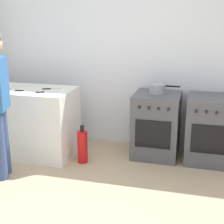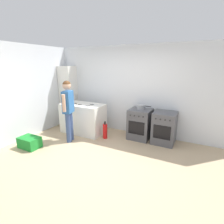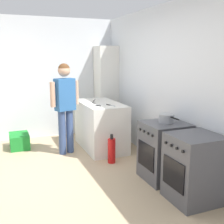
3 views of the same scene
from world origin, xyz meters
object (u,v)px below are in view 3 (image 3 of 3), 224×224
(knife_utility, at_px, (111,105))
(person, at_px, (65,100))
(larder_cabinet, at_px, (106,91))
(knife_carving, at_px, (94,100))
(knife_paring, at_px, (97,105))
(fire_extinguisher, at_px, (112,150))
(knife_chef, at_px, (96,104))
(recycling_crate_lower, at_px, (19,141))
(oven_left, at_px, (164,151))
(pot, at_px, (167,118))
(oven_right, at_px, (194,168))

(knife_utility, xyz_separation_m, person, (-0.30, -0.77, 0.09))
(larder_cabinet, bearing_deg, knife_carving, -37.81)
(knife_paring, relative_size, fire_extinguisher, 0.40)
(fire_extinguisher, bearing_deg, knife_paring, -173.21)
(knife_chef, xyz_separation_m, recycling_crate_lower, (-0.68, -1.36, -0.76))
(knife_carving, distance_m, recycling_crate_lower, 1.68)
(oven_left, height_order, recycling_crate_lower, oven_left)
(pot, relative_size, knife_utility, 1.62)
(knife_paring, xyz_separation_m, fire_extinguisher, (0.55, 0.07, -0.69))
(oven_left, xyz_separation_m, person, (-1.64, -1.08, 0.57))
(knife_paring, relative_size, recycling_crate_lower, 0.38)
(knife_carving, bearing_deg, knife_paring, -13.60)
(fire_extinguisher, height_order, larder_cabinet, larder_cabinet)
(oven_left, relative_size, larder_cabinet, 0.42)
(knife_chef, bearing_deg, knife_utility, 37.58)
(knife_paring, bearing_deg, fire_extinguisher, 6.79)
(knife_carving, distance_m, person, 0.77)
(oven_left, bearing_deg, knife_carving, -168.57)
(pot, xyz_separation_m, larder_cabinet, (-2.65, 0.08, 0.09))
(oven_left, xyz_separation_m, knife_chef, (-1.60, -0.51, 0.48))
(oven_left, bearing_deg, larder_cabinet, 177.80)
(oven_right, relative_size, person, 0.51)
(pot, bearing_deg, larder_cabinet, 178.22)
(oven_left, distance_m, knife_carving, 2.09)
(knife_chef, bearing_deg, knife_carving, 165.27)
(pot, xyz_separation_m, knife_paring, (-1.42, -0.56, -0.01))
(oven_right, bearing_deg, recycling_crate_lower, -147.75)
(knife_chef, distance_m, fire_extinguisher, 1.01)
(knife_carving, distance_m, knife_chef, 0.41)
(larder_cabinet, bearing_deg, oven_right, -1.76)
(person, bearing_deg, knife_paring, 67.70)
(oven_right, bearing_deg, oven_left, 180.00)
(knife_paring, bearing_deg, oven_right, 14.51)
(pot, bearing_deg, oven_right, -1.65)
(knife_chef, bearing_deg, oven_right, 12.53)
(oven_right, bearing_deg, pot, 178.35)
(oven_left, distance_m, knife_utility, 1.46)
(knife_chef, height_order, person, person)
(knife_utility, height_order, fire_extinguisher, knife_utility)
(knife_carving, bearing_deg, oven_left, 11.43)
(oven_left, distance_m, larder_cabinet, 2.71)
(larder_cabinet, bearing_deg, person, -49.44)
(knife_paring, xyz_separation_m, person, (-0.22, -0.53, 0.09))
(pot, distance_m, person, 1.97)
(knife_utility, distance_m, larder_cabinet, 1.37)
(knife_utility, bearing_deg, oven_right, 8.65)
(knife_utility, bearing_deg, person, -111.02)
(person, bearing_deg, recycling_crate_lower, -129.17)
(person, height_order, fire_extinguisher, person)
(knife_utility, bearing_deg, knife_chef, -142.42)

